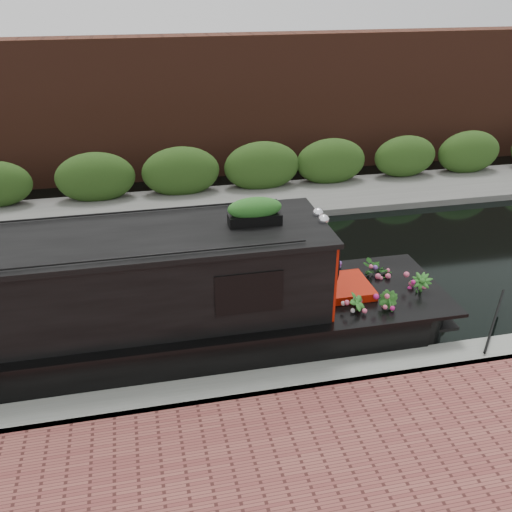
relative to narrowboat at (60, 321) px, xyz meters
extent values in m
plane|color=black|center=(2.42, 1.96, -0.83)|extent=(80.00, 80.00, 0.00)
cube|color=gray|center=(2.42, -1.34, -0.83)|extent=(40.00, 0.60, 0.50)
cube|color=slate|center=(2.42, 6.16, -0.83)|extent=(40.00, 2.40, 0.34)
cube|color=#2B4D19|center=(2.42, 7.06, -0.83)|extent=(40.00, 1.10, 2.80)
cube|color=#4A2519|center=(2.42, 9.16, -0.83)|extent=(40.00, 1.00, 8.00)
cube|color=black|center=(-0.51, 0.00, 0.58)|extent=(9.11, 1.79, 1.34)
cube|color=black|center=(-0.51, 0.00, 1.29)|extent=(9.26, 1.94, 0.08)
cube|color=#AE1806|center=(4.07, 0.00, 0.58)|extent=(0.07, 1.73, 1.34)
cube|color=black|center=(2.75, -0.88, 0.66)|extent=(0.89, 0.04, 0.54)
cube|color=#AE1806|center=(4.58, 0.00, -0.14)|extent=(0.80, 0.90, 0.49)
sphere|color=white|center=(4.08, -0.14, 1.36)|extent=(0.18, 0.18, 0.18)
sphere|color=white|center=(4.08, 0.14, 1.36)|extent=(0.18, 0.18, 0.18)
cube|color=black|center=(3.03, 0.00, 1.41)|extent=(0.80, 0.28, 0.16)
ellipsoid|color=#EC4D1A|center=(3.03, 0.00, 1.61)|extent=(0.88, 0.30, 0.24)
imported|color=#2A6923|center=(4.53, -0.65, -0.05)|extent=(0.42, 0.41, 0.66)
imported|color=#2A6923|center=(5.03, -0.72, -0.06)|extent=(0.42, 0.45, 0.65)
imported|color=#2A6923|center=(5.35, 0.45, -0.09)|extent=(0.70, 0.70, 0.59)
imported|color=#2A6923|center=(5.79, -0.29, -0.05)|extent=(0.52, 0.52, 0.66)
imported|color=#2A6923|center=(4.54, 0.66, -0.10)|extent=(0.21, 0.30, 0.56)
cylinder|color=brown|center=(6.35, 0.00, -0.67)|extent=(0.31, 0.34, 0.31)
camera|label=1|loc=(1.34, -7.75, 4.76)|focal=40.00mm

